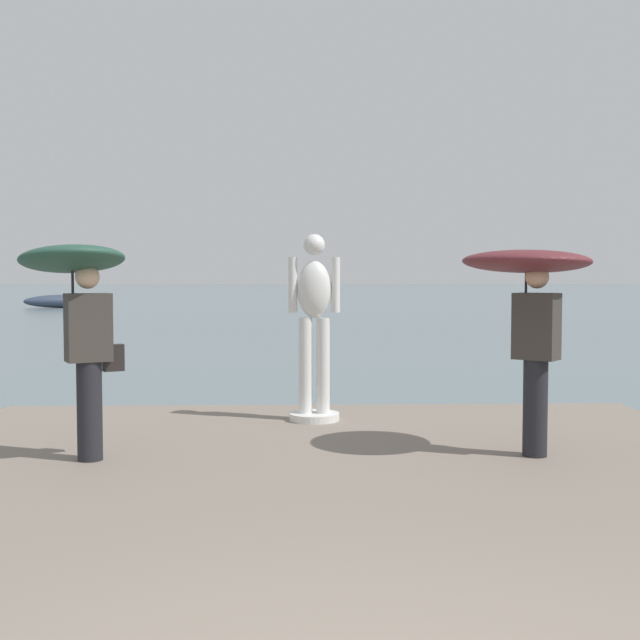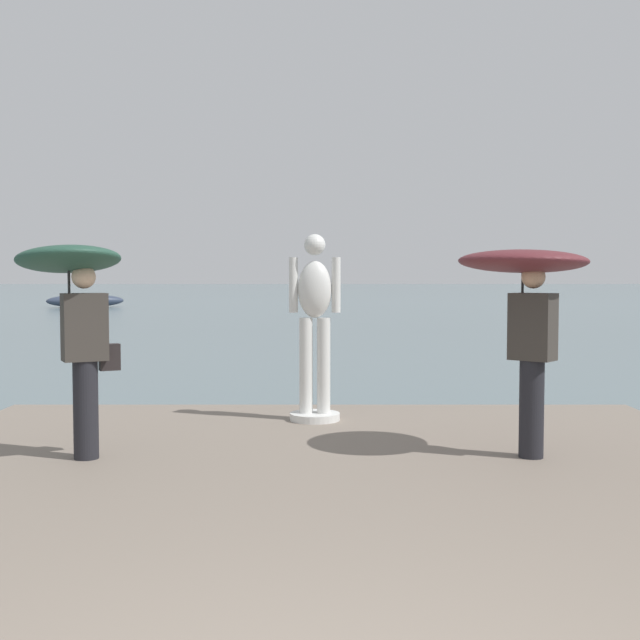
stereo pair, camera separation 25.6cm
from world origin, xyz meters
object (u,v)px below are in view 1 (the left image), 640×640
at_px(statue_white_figure, 314,329).
at_px(boat_near, 64,301).
at_px(onlooker_left, 79,298).
at_px(onlooker_right, 529,287).

relative_size(statue_white_figure, boat_near, 0.41).
xyz_separation_m(statue_white_figure, boat_near, (-15.69, 44.26, -1.01)).
distance_m(statue_white_figure, onlooker_left, 2.87).
bearing_deg(statue_white_figure, boat_near, 109.52).
height_order(statue_white_figure, boat_near, statue_white_figure).
bearing_deg(onlooker_right, statue_white_figure, 136.95).
bearing_deg(onlooker_right, boat_near, 110.92).
xyz_separation_m(statue_white_figure, onlooker_right, (1.91, -1.78, 0.49)).
relative_size(onlooker_right, boat_near, 0.37).
xyz_separation_m(onlooker_right, boat_near, (-17.60, 46.04, -1.49)).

